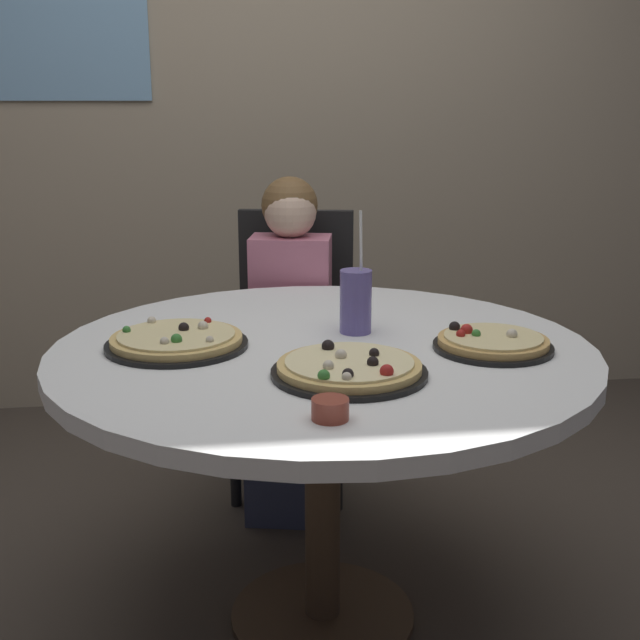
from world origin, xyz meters
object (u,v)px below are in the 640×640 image
at_px(diner_child, 289,362).
at_px(pizza_veggie, 349,368).
at_px(dining_table, 323,381).
at_px(soda_cup, 356,301).
at_px(sauce_bowl, 330,409).
at_px(chair_wooden, 294,334).
at_px(pizza_cheese, 492,343).
at_px(pizza_pepperoni, 177,341).

bearing_deg(diner_child, pizza_veggie, -87.45).
height_order(dining_table, diner_child, diner_child).
bearing_deg(dining_table, soda_cup, 46.58).
xyz_separation_m(dining_table, soda_cup, (0.10, 0.10, 0.17)).
distance_m(dining_table, sauce_bowl, 0.48).
distance_m(chair_wooden, pizza_cheese, 1.05).
bearing_deg(sauce_bowl, soda_cup, 75.33).
xyz_separation_m(pizza_veggie, pizza_pepperoni, (-0.37, 0.26, -0.00)).
distance_m(dining_table, pizza_veggie, 0.25).
bearing_deg(soda_cup, sauce_bowl, -104.67).
bearing_deg(dining_table, sauce_bowl, -96.25).
relative_size(chair_wooden, diner_child, 0.88).
height_order(pizza_veggie, soda_cup, soda_cup).
xyz_separation_m(dining_table, pizza_veggie, (0.03, -0.23, 0.11)).
distance_m(chair_wooden, sauce_bowl, 1.36).
relative_size(diner_child, pizza_cheese, 3.84).
bearing_deg(soda_cup, pizza_veggie, -102.38).
bearing_deg(soda_cup, dining_table, -133.42).
xyz_separation_m(soda_cup, sauce_bowl, (-0.15, -0.57, -0.06)).
bearing_deg(diner_child, pizza_cheese, -62.31).
distance_m(dining_table, soda_cup, 0.22).
distance_m(pizza_cheese, sauce_bowl, 0.58).
bearing_deg(diner_child, chair_wooden, 79.01).
xyz_separation_m(diner_child, pizza_veggie, (0.04, -0.92, 0.28)).
bearing_deg(dining_table, chair_wooden, 88.75).
height_order(dining_table, soda_cup, soda_cup).
xyz_separation_m(dining_table, chair_wooden, (0.02, 0.87, -0.13)).
relative_size(pizza_cheese, soda_cup, 0.92).
distance_m(diner_child, sauce_bowl, 1.19).
bearing_deg(pizza_veggie, diner_child, 92.55).
height_order(dining_table, pizza_pepperoni, pizza_pepperoni).
relative_size(dining_table, diner_child, 1.20).
bearing_deg(diner_child, sauce_bowl, -91.74).
height_order(pizza_pepperoni, sauce_bowl, pizza_pepperoni).
distance_m(pizza_veggie, pizza_cheese, 0.39).
xyz_separation_m(chair_wooden, soda_cup, (0.08, -0.77, 0.30)).
relative_size(chair_wooden, soda_cup, 3.09).
distance_m(pizza_veggie, soda_cup, 0.34).
bearing_deg(dining_table, pizza_veggie, -83.67).
height_order(dining_table, chair_wooden, chair_wooden).
bearing_deg(pizza_pepperoni, soda_cup, 8.97).
bearing_deg(sauce_bowl, diner_child, 88.26).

